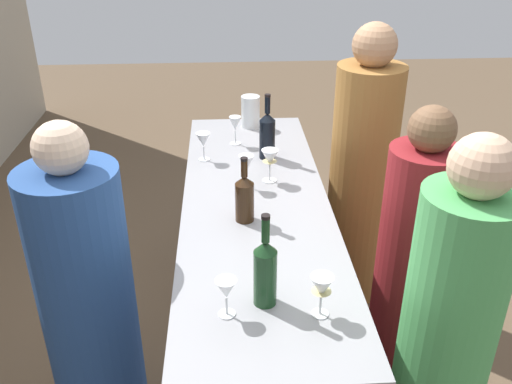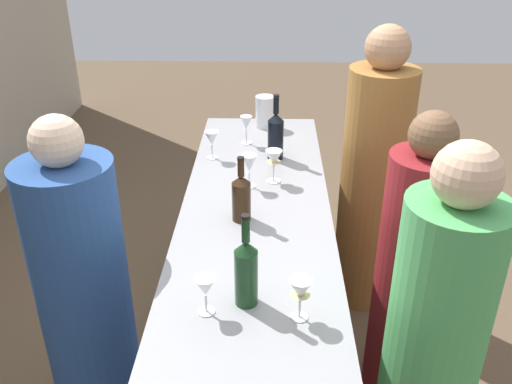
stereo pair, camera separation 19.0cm
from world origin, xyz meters
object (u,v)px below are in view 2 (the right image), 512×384
object	(u,v)px
wine_bottle_center_near_black	(276,135)
wine_glass_near_center	(274,160)
wine_bottle_leftmost_olive_green	(246,271)
wine_glass_far_center	(205,288)
person_server_behind	(85,300)
wine_glass_near_left	(300,292)
person_right_guest	(429,364)
wine_bottle_second_left_amber_brown	(241,197)
water_pitcher	(265,112)
person_center_guest	(410,277)
person_left_guest	(373,185)
wine_glass_far_left	(246,124)
wine_glass_near_right	(249,165)
wine_glass_far_right	(212,139)

from	to	relation	value
wine_bottle_center_near_black	wine_glass_near_center	distance (m)	0.27
wine_bottle_leftmost_olive_green	wine_glass_near_center	distance (m)	0.89
wine_bottle_leftmost_olive_green	wine_glass_far_center	world-z (taller)	wine_bottle_leftmost_olive_green
wine_glass_near_center	person_server_behind	xyz separation A→B (m)	(-0.56, 0.77, -0.38)
wine_glass_near_left	wine_glass_far_center	size ratio (longest dim) A/B	1.10
wine_glass_near_left	wine_glass_far_center	xyz separation A→B (m)	(0.02, 0.30, -0.00)
wine_bottle_leftmost_olive_green	person_right_guest	xyz separation A→B (m)	(-0.03, -0.63, -0.36)
wine_glass_far_center	person_server_behind	size ratio (longest dim) A/B	0.09
wine_bottle_second_left_amber_brown	water_pitcher	bearing A→B (deg)	-4.30
water_pitcher	person_center_guest	xyz separation A→B (m)	(-1.07, -0.66, -0.37)
person_center_guest	wine_glass_near_center	bearing A→B (deg)	-17.59
wine_glass_far_center	person_left_guest	bearing A→B (deg)	-30.06
wine_glass_near_center	wine_glass_far_left	size ratio (longest dim) A/B	1.02
wine_glass_near_right	person_server_behind	size ratio (longest dim) A/B	0.11
wine_glass_far_right	water_pitcher	world-z (taller)	water_pitcher
person_center_guest	person_server_behind	distance (m)	1.38
wine_bottle_center_near_black	wine_glass_near_right	bearing A→B (deg)	159.52
wine_bottle_leftmost_olive_green	wine_bottle_second_left_amber_brown	size ratio (longest dim) A/B	1.18
person_left_guest	person_right_guest	distance (m)	1.30
wine_bottle_center_near_black	wine_glass_far_left	distance (m)	0.25
wine_glass_near_right	person_right_guest	xyz separation A→B (m)	(-0.87, -0.65, -0.34)
wine_glass_far_center	wine_glass_far_right	size ratio (longest dim) A/B	0.93
wine_bottle_leftmost_olive_green	water_pitcher	world-z (taller)	wine_bottle_leftmost_olive_green
wine_bottle_leftmost_olive_green	wine_glass_far_right	size ratio (longest dim) A/B	2.28
wine_glass_far_left	person_right_guest	xyz separation A→B (m)	(-1.38, -0.69, -0.34)
wine_bottle_center_near_black	water_pitcher	xyz separation A→B (m)	(0.45, 0.06, -0.04)
wine_glass_far_right	person_right_guest	bearing A→B (deg)	-144.18
wine_glass_near_right	person_left_guest	world-z (taller)	person_left_guest
water_pitcher	wine_glass_far_center	bearing A→B (deg)	174.36
wine_bottle_leftmost_olive_green	person_right_guest	bearing A→B (deg)	-92.97
wine_glass_far_center	wine_glass_far_right	xyz separation A→B (m)	(1.20, 0.10, 0.01)
wine_bottle_leftmost_olive_green	water_pitcher	distance (m)	1.61
wine_glass_far_center	person_right_guest	bearing A→B (deg)	-88.38
wine_glass_near_left	person_center_guest	xyz separation A→B (m)	(0.60, -0.52, -0.38)
wine_bottle_leftmost_olive_green	wine_glass_near_right	distance (m)	0.83
wine_glass_far_center	person_server_behind	bearing A→B (deg)	55.46
wine_glass_far_center	wine_bottle_center_near_black	bearing A→B (deg)	-10.53
wine_glass_near_left	wine_glass_near_right	distance (m)	0.92
wine_bottle_second_left_amber_brown	water_pitcher	xyz separation A→B (m)	(1.07, -0.08, -0.02)
wine_glass_near_left	wine_bottle_leftmost_olive_green	bearing A→B (deg)	67.40
wine_bottle_leftmost_olive_green	wine_bottle_center_near_black	bearing A→B (deg)	-4.86
wine_bottle_center_near_black	person_server_behind	xyz separation A→B (m)	(-0.83, 0.77, -0.40)
wine_bottle_leftmost_olive_green	water_pitcher	xyz separation A→B (m)	(1.60, -0.04, -0.04)
wine_bottle_center_near_black	person_left_guest	size ratio (longest dim) A/B	0.21
wine_glass_near_center	wine_glass_near_right	distance (m)	0.13
wine_bottle_center_near_black	person_center_guest	bearing A→B (deg)	-136.37
wine_bottle_second_left_amber_brown	wine_bottle_center_near_black	distance (m)	0.64
water_pitcher	person_right_guest	world-z (taller)	person_right_guest
wine_glass_near_right	person_left_guest	bearing A→B (deg)	-56.82
wine_glass_far_right	person_server_behind	bearing A→B (deg)	151.26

